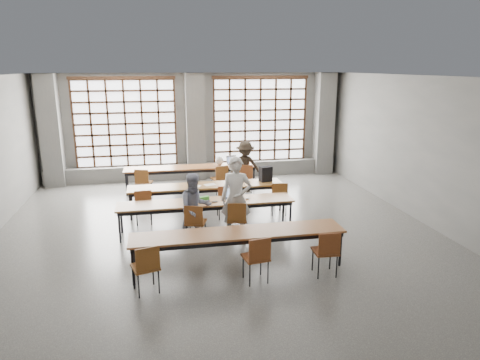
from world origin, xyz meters
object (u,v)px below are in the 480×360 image
green_box (204,198)px  plastic_bag (219,161)px  chair_mid_left (143,203)px  chair_near_mid (257,255)px  desk_row_b (206,187)px  student_male (236,198)px  student_back (245,167)px  laptop_front (230,196)px  chair_near_right (327,249)px  desk_row_d (238,235)px  mouse (247,198)px  phone (215,202)px  desk_row_c (206,204)px  chair_front_left (195,220)px  desk_row_a (191,169)px  chair_back_right (246,175)px  chair_near_left (146,264)px  backpack (266,174)px  chair_front_right (237,217)px  chair_mid_centre (225,198)px  laptop_back (233,162)px  chair_back_left (143,180)px  chair_mid_right (279,195)px  student_female (195,208)px  red_pouch (145,264)px  chair_back_mid (220,177)px

green_box → plastic_bag: bearing=75.6°
chair_mid_left → chair_near_mid: bearing=-59.1°
desk_row_b → student_male: (0.43, -1.88, 0.25)m
student_back → laptop_front: student_back is taller
chair_near_right → plastic_bag: plastic_bag is taller
desk_row_d → mouse: bearing=73.2°
student_back → phone: bearing=-120.0°
desk_row_c → chair_front_left: 0.72m
desk_row_d → chair_near_mid: bearing=-71.4°
desk_row_a → chair_back_right: (1.59, -0.63, -0.13)m
chair_near_left → chair_near_right: bearing=-0.1°
chair_back_right → backpack: backpack is taller
chair_near_right → chair_front_right: bearing=122.8°
desk_row_d → chair_front_right: bearing=80.5°
chair_mid_centre → chair_near_left: same height
laptop_back → phone: laptop_back is taller
chair_near_left → mouse: 3.44m
desk_row_c → chair_back_left: size_ratio=4.55×
chair_back_left → chair_mid_right: bearing=-32.1°
plastic_bag → chair_mid_right: bearing=-68.7°
chair_near_right → laptop_back: (-0.58, 6.24, 0.25)m
plastic_bag → chair_mid_left: bearing=-128.8°
chair_mid_right → chair_near_right: size_ratio=1.00×
laptop_back → chair_back_left: bearing=-165.1°
desk_row_a → chair_mid_centre: bearing=-77.5°
desk_row_b → student_female: size_ratio=2.63×
student_female → laptop_back: size_ratio=3.40×
desk_row_b → chair_near_right: chair_near_right is taller
desk_row_b → chair_near_left: chair_near_left is taller
student_female → laptop_front: student_female is taller
chair_mid_right → laptop_back: (-0.68, 2.88, 0.25)m
desk_row_b → red_pouch: (-1.50, -3.90, -0.16)m
plastic_bag → red_pouch: plastic_bag is taller
student_back → chair_back_left: bearing=176.0°
chair_near_left → chair_back_left: bearing=91.7°
desk_row_d → laptop_back: (0.91, 5.61, 0.13)m
phone → red_pouch: 2.87m
chair_back_left → chair_front_right: same height
red_pouch → green_box: bearing=63.6°
chair_back_mid → chair_front_left: size_ratio=1.00×
plastic_bag → chair_near_mid: bearing=-92.5°
red_pouch → chair_mid_centre: bearing=59.8°
phone → plastic_bag: size_ratio=0.45×
desk_row_d → phone: phone is taller
chair_back_left → laptop_front: (2.05, -2.80, 0.25)m
chair_back_mid → plastic_bag: (0.08, 0.68, 0.34)m
desk_row_c → green_box: size_ratio=16.00×
chair_back_left → student_back: size_ratio=0.57×
desk_row_a → chair_near_mid: (0.63, -6.13, -0.13)m
student_male → chair_front_left: bearing=-155.2°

